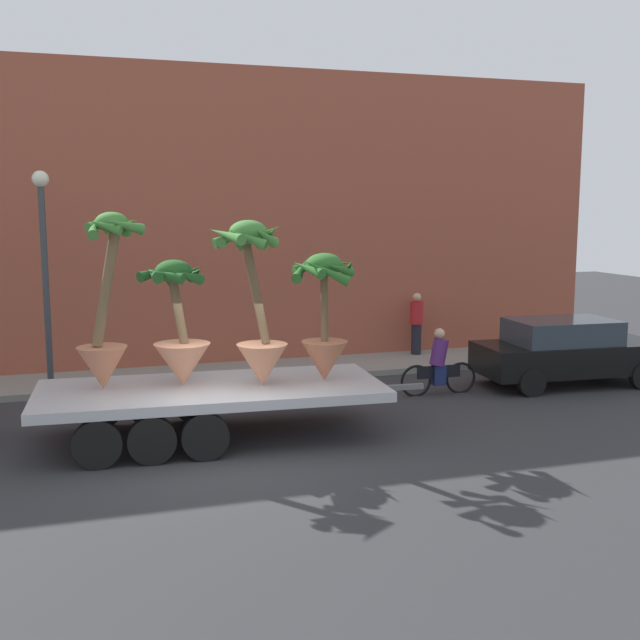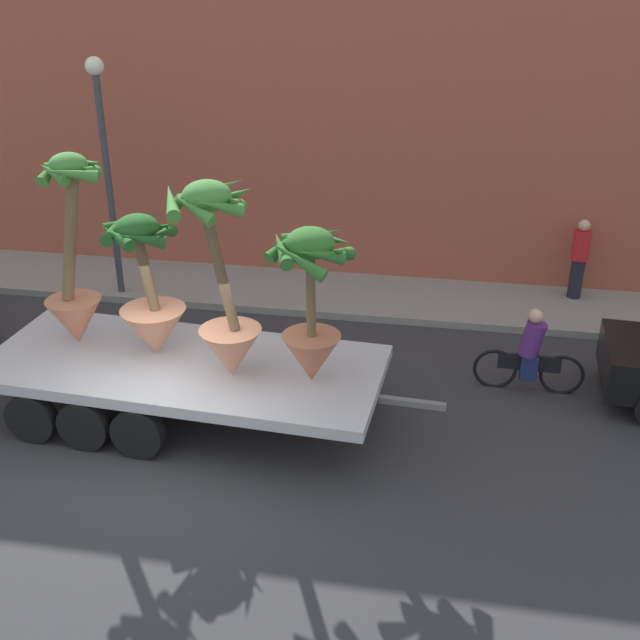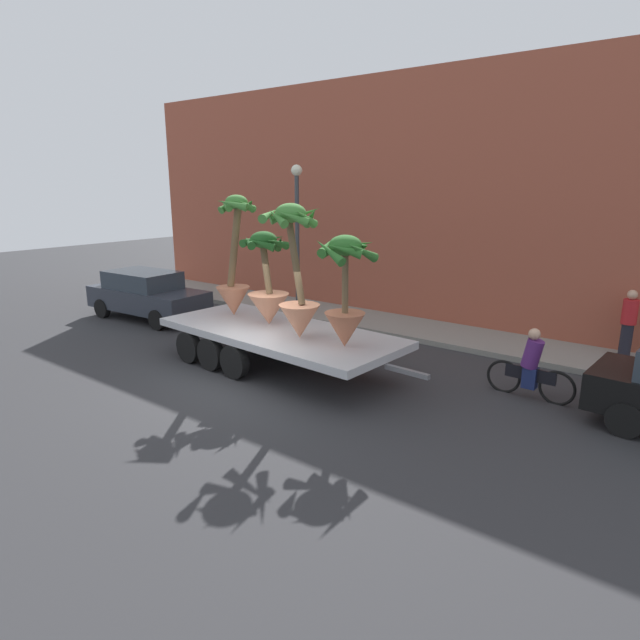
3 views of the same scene
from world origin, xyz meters
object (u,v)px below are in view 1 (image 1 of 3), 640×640
(street_lamp, at_px, (44,252))
(potted_palm_front, at_px, (324,320))
(flatbed_trailer, at_px, (198,397))
(potted_palm_rear, at_px, (180,336))
(cyclist, at_px, (439,365))
(potted_palm_extra, at_px, (106,322))
(pedestrian_near_gate, at_px, (416,322))
(potted_palm_middle, at_px, (257,314))
(parked_car, at_px, (567,351))

(street_lamp, bearing_deg, potted_palm_front, -41.59)
(flatbed_trailer, xyz_separation_m, potted_palm_rear, (-0.28, 0.17, 1.11))
(flatbed_trailer, bearing_deg, potted_palm_front, -5.92)
(cyclist, distance_m, street_lamp, 9.07)
(potted_palm_extra, relative_size, pedestrian_near_gate, 1.84)
(flatbed_trailer, distance_m, potted_palm_extra, 2.12)
(potted_palm_front, distance_m, potted_palm_extra, 3.92)
(pedestrian_near_gate, bearing_deg, potted_palm_middle, -134.88)
(potted_palm_rear, xyz_separation_m, cyclist, (5.97, 1.59, -1.23))
(parked_car, bearing_deg, potted_palm_extra, -172.53)
(potted_palm_middle, relative_size, potted_palm_extra, 0.95)
(potted_palm_front, bearing_deg, parked_car, 16.09)
(cyclist, relative_size, pedestrian_near_gate, 1.08)
(potted_palm_front, relative_size, parked_car, 0.53)
(potted_palm_middle, height_order, street_lamp, street_lamp)
(cyclist, bearing_deg, potted_palm_rear, -165.09)
(potted_palm_rear, bearing_deg, parked_car, 9.28)
(flatbed_trailer, relative_size, pedestrian_near_gate, 4.26)
(flatbed_trailer, bearing_deg, potted_palm_middle, -15.27)
(potted_palm_extra, height_order, pedestrian_near_gate, potted_palm_extra)
(flatbed_trailer, relative_size, potted_palm_rear, 3.17)
(potted_palm_middle, xyz_separation_m, pedestrian_near_gate, (5.84, 5.87, -1.26))
(parked_car, height_order, street_lamp, street_lamp)
(cyclist, xyz_separation_m, parked_car, (3.31, -0.07, 0.16))
(potted_palm_middle, xyz_separation_m, potted_palm_front, (1.29, 0.04, -0.18))
(potted_palm_rear, bearing_deg, flatbed_trailer, -30.51)
(flatbed_trailer, height_order, potted_palm_middle, potted_palm_middle)
(potted_palm_extra, xyz_separation_m, pedestrian_near_gate, (8.44, 5.29, -1.15))
(potted_palm_rear, xyz_separation_m, potted_palm_middle, (1.32, -0.45, 0.41))
(flatbed_trailer, bearing_deg, potted_palm_rear, 149.49)
(cyclist, bearing_deg, pedestrian_near_gate, 72.67)
(potted_palm_rear, xyz_separation_m, pedestrian_near_gate, (7.16, 5.42, -0.85))
(cyclist, xyz_separation_m, pedestrian_near_gate, (1.20, 3.83, 0.37))
(flatbed_trailer, relative_size, potted_palm_front, 3.05)
(flatbed_trailer, distance_m, pedestrian_near_gate, 8.86)
(cyclist, relative_size, parked_car, 0.41)
(potted_palm_rear, relative_size, street_lamp, 0.48)
(potted_palm_rear, height_order, potted_palm_front, potted_palm_front)
(cyclist, bearing_deg, potted_palm_front, -149.25)
(potted_palm_middle, bearing_deg, parked_car, 13.86)
(potted_palm_front, height_order, pedestrian_near_gate, potted_palm_front)
(cyclist, bearing_deg, street_lamp, 163.71)
(flatbed_trailer, xyz_separation_m, pedestrian_near_gate, (6.88, 5.59, 0.26))
(potted_palm_rear, height_order, parked_car, potted_palm_rear)
(cyclist, bearing_deg, flatbed_trailer, -162.84)
(potted_palm_rear, distance_m, parked_car, 9.46)
(potted_palm_extra, distance_m, cyclist, 7.54)
(street_lamp, bearing_deg, cyclist, -16.29)
(potted_palm_front, bearing_deg, potted_palm_rear, 171.11)
(potted_palm_rear, bearing_deg, cyclist, 14.91)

